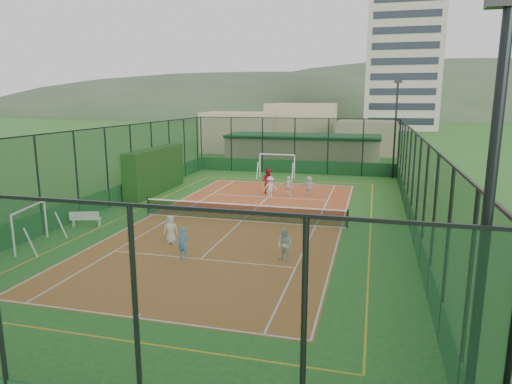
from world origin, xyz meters
The scene contains 21 objects.
ground centered at (0.00, 0.00, 0.00)m, with size 300.00×300.00×0.00m, color #21581E.
court_slab centered at (0.00, 0.00, 0.01)m, with size 11.17×23.97×0.01m, color #A75025.
tennis_net centered at (0.00, 0.00, 0.53)m, with size 11.67×0.12×1.06m, color black, non-canonical shape.
perimeter_fence centered at (0.00, 0.00, 2.50)m, with size 18.12×34.12×5.00m, color black, non-canonical shape.
floodlight_se centered at (8.60, -16.60, 4.12)m, with size 0.60×0.26×8.25m, color black, non-canonical shape.
floodlight_ne centered at (8.60, 16.60, 4.12)m, with size 0.60×0.26×8.25m, color black, non-canonical shape.
clubhouse centered at (0.00, 22.00, 1.57)m, with size 15.20×7.20×3.15m, color tan, non-canonical shape.
apartment_tower centered at (12.00, 82.00, 15.00)m, with size 15.00×12.00×30.00m, color beige.
distant_hills centered at (0.00, 150.00, 0.00)m, with size 200.00×60.00×24.00m, color #384C33, non-canonical shape.
hedge_left centered at (-8.30, 6.01, 1.61)m, with size 1.10×7.34×3.21m, color black.
white_bench centered at (-7.80, -3.12, 0.43)m, with size 1.54×0.42×0.87m, color white, non-canonical shape.
futsal_goal_near centered at (-8.19, -6.74, 0.93)m, with size 0.84×2.88×1.86m, color white, non-canonical shape.
futsal_goal_far centered at (-1.03, 14.21, 1.01)m, with size 3.13×0.91×2.02m, color white, non-canonical shape.
child_near_left centered at (-2.15, -4.70, 0.68)m, with size 0.66×0.43×1.35m, color white.
child_near_mid centered at (-0.71, -6.54, 0.71)m, with size 0.51×0.34×1.41m, color #4C8AD7.
child_near_right centered at (3.52, -5.73, 0.73)m, with size 0.70×0.55×1.45m, color silver.
child_far_left centered at (0.19, 6.23, 0.75)m, with size 0.96×0.55×1.49m, color silver.
child_far_right centered at (1.32, 7.09, 0.72)m, with size 0.83×0.35×1.42m, color white.
child_far_back centered at (2.65, 7.69, 0.71)m, with size 1.29×0.41×1.39m, color silver.
coach centered at (-0.33, 7.64, 0.90)m, with size 0.87×0.68×1.78m, color #B51323.
tennis_balls centered at (-0.68, 1.40, 0.04)m, with size 5.39×1.61×0.07m.
Camera 1 is at (6.94, -23.70, 6.77)m, focal length 32.00 mm.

